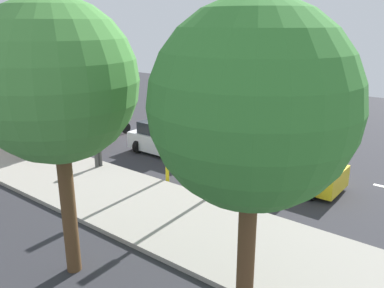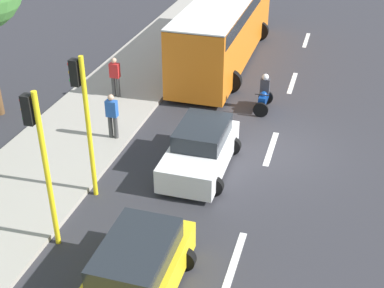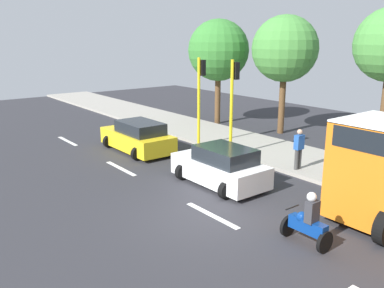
{
  "view_description": "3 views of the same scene",
  "coord_description": "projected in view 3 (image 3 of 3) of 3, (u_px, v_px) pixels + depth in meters",
  "views": [
    {
      "loc": [
        15.69,
        14.06,
        6.08
      ],
      "look_at": [
        2.27,
        3.56,
        0.83
      ],
      "focal_mm": 37.19,
      "sensor_mm": 36.0,
      "label": 1
    },
    {
      "loc": [
        -1.86,
        16.14,
        9.53
      ],
      "look_at": [
        2.09,
        2.8,
        1.41
      ],
      "focal_mm": 49.31,
      "sensor_mm": 36.0,
      "label": 2
    },
    {
      "loc": [
        -7.77,
        -8.99,
        5.45
      ],
      "look_at": [
        1.94,
        3.54,
        1.29
      ],
      "focal_mm": 38.19,
      "sensor_mm": 36.0,
      "label": 3
    }
  ],
  "objects": [
    {
      "name": "ground_plane",
      "position": [
        212.0,
        217.0,
        12.87
      ],
      "size": [
        40.0,
        60.0,
        0.1
      ],
      "primitive_type": "cube",
      "color": "#2D2D33"
    },
    {
      "name": "sidewalk",
      "position": [
        340.0,
        170.0,
        16.99
      ],
      "size": [
        4.0,
        60.0,
        0.15
      ],
      "primitive_type": "cube",
      "color": "#9E998E",
      "rests_on": "ground"
    },
    {
      "name": "lane_stripe_mid",
      "position": [
        212.0,
        215.0,
        12.86
      ],
      "size": [
        0.2,
        2.4,
        0.01
      ],
      "primitive_type": "cube",
      "color": "white",
      "rests_on": "ground"
    },
    {
      "name": "lane_stripe_south",
      "position": [
        121.0,
        168.0,
        17.45
      ],
      "size": [
        0.2,
        2.4,
        0.01
      ],
      "primitive_type": "cube",
      "color": "white",
      "rests_on": "ground"
    },
    {
      "name": "lane_stripe_far_south",
      "position": [
        68.0,
        141.0,
        22.03
      ],
      "size": [
        0.2,
        2.4,
        0.01
      ],
      "primitive_type": "cube",
      "color": "white",
      "rests_on": "ground"
    },
    {
      "name": "car_yellow_cab",
      "position": [
        138.0,
        137.0,
        19.92
      ],
      "size": [
        2.25,
        4.29,
        1.52
      ],
      "color": "yellow",
      "rests_on": "ground"
    },
    {
      "name": "car_white",
      "position": [
        221.0,
        167.0,
        15.37
      ],
      "size": [
        2.22,
        3.84,
        1.52
      ],
      "color": "white",
      "rests_on": "ground"
    },
    {
      "name": "motorcycle",
      "position": [
        308.0,
        223.0,
        10.91
      ],
      "size": [
        0.6,
        1.3,
        1.53
      ],
      "color": "black",
      "rests_on": "ground"
    },
    {
      "name": "pedestrian_by_tree",
      "position": [
        299.0,
        148.0,
        16.69
      ],
      "size": [
        0.4,
        0.24,
        1.69
      ],
      "color": "#3F3F3F",
      "rests_on": "sidewalk"
    },
    {
      "name": "traffic_light_corner",
      "position": [
        200.0,
        90.0,
        20.04
      ],
      "size": [
        0.49,
        0.24,
        4.5
      ],
      "color": "yellow",
      "rests_on": "ground"
    },
    {
      "name": "traffic_light_midblock",
      "position": [
        233.0,
        95.0,
        18.25
      ],
      "size": [
        0.49,
        0.24,
        4.5
      ],
      "color": "yellow",
      "rests_on": "ground"
    },
    {
      "name": "street_tree_center",
      "position": [
        285.0,
        49.0,
        22.72
      ],
      "size": [
        3.7,
        3.7,
        6.67
      ],
      "color": "brown",
      "rests_on": "ground"
    },
    {
      "name": "street_tree_north",
      "position": [
        218.0,
        51.0,
        25.45
      ],
      "size": [
        3.81,
        3.81,
        6.56
      ],
      "color": "brown",
      "rests_on": "ground"
    }
  ]
}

